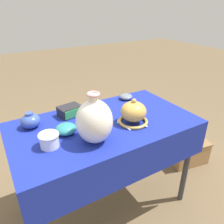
{
  "coord_description": "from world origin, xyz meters",
  "views": [
    {
      "loc": [
        -0.63,
        -1.17,
        1.54
      ],
      "look_at": [
        0.01,
        -0.1,
        0.91
      ],
      "focal_mm": 35.0,
      "sensor_mm": 36.0,
      "label": 1
    }
  ],
  "objects_px": {
    "vase_tall_bulbous": "(94,121)",
    "vase_dome_bell": "(133,113)",
    "cup_wide_porcelain": "(49,140)",
    "mosaic_tile_box": "(70,111)",
    "bowl_shallow_slate": "(126,97)",
    "jar_round_cobalt": "(30,121)",
    "wooden_crate": "(188,151)",
    "bowl_shallow_teal": "(66,129)"
  },
  "relations": [
    {
      "from": "mosaic_tile_box",
      "to": "cup_wide_porcelain",
      "type": "relative_size",
      "value": 1.44
    },
    {
      "from": "vase_dome_bell",
      "to": "wooden_crate",
      "type": "xyz_separation_m",
      "value": [
        0.85,
        0.14,
        -0.73
      ]
    },
    {
      "from": "vase_dome_bell",
      "to": "bowl_shallow_slate",
      "type": "bearing_deg",
      "value": 62.83
    },
    {
      "from": "cup_wide_porcelain",
      "to": "bowl_shallow_teal",
      "type": "height_order",
      "value": "cup_wide_porcelain"
    },
    {
      "from": "bowl_shallow_teal",
      "to": "wooden_crate",
      "type": "height_order",
      "value": "bowl_shallow_teal"
    },
    {
      "from": "vase_tall_bulbous",
      "to": "cup_wide_porcelain",
      "type": "bearing_deg",
      "value": 161.82
    },
    {
      "from": "vase_tall_bulbous",
      "to": "vase_dome_bell",
      "type": "xyz_separation_m",
      "value": [
        0.33,
        0.06,
        -0.06
      ]
    },
    {
      "from": "cup_wide_porcelain",
      "to": "bowl_shallow_slate",
      "type": "relative_size",
      "value": 1.09
    },
    {
      "from": "vase_tall_bulbous",
      "to": "mosaic_tile_box",
      "type": "bearing_deg",
      "value": 91.31
    },
    {
      "from": "vase_dome_bell",
      "to": "bowl_shallow_slate",
      "type": "relative_size",
      "value": 2.01
    },
    {
      "from": "vase_tall_bulbous",
      "to": "mosaic_tile_box",
      "type": "distance_m",
      "value": 0.41
    },
    {
      "from": "mosaic_tile_box",
      "to": "bowl_shallow_slate",
      "type": "distance_m",
      "value": 0.53
    },
    {
      "from": "vase_dome_bell",
      "to": "bowl_shallow_slate",
      "type": "distance_m",
      "value": 0.42
    },
    {
      "from": "jar_round_cobalt",
      "to": "bowl_shallow_slate",
      "type": "bearing_deg",
      "value": 4.95
    },
    {
      "from": "vase_tall_bulbous",
      "to": "wooden_crate",
      "type": "xyz_separation_m",
      "value": [
        1.18,
        0.21,
        -0.79
      ]
    },
    {
      "from": "vase_dome_bell",
      "to": "cup_wide_porcelain",
      "type": "relative_size",
      "value": 1.84
    },
    {
      "from": "vase_tall_bulbous",
      "to": "cup_wide_porcelain",
      "type": "xyz_separation_m",
      "value": [
        -0.25,
        0.08,
        -0.09
      ]
    },
    {
      "from": "vase_dome_bell",
      "to": "bowl_shallow_slate",
      "type": "height_order",
      "value": "vase_dome_bell"
    },
    {
      "from": "vase_tall_bulbous",
      "to": "vase_dome_bell",
      "type": "distance_m",
      "value": 0.34
    },
    {
      "from": "jar_round_cobalt",
      "to": "wooden_crate",
      "type": "xyz_separation_m",
      "value": [
        1.47,
        -0.15,
        -0.71
      ]
    },
    {
      "from": "jar_round_cobalt",
      "to": "mosaic_tile_box",
      "type": "bearing_deg",
      "value": 6.13
    },
    {
      "from": "bowl_shallow_slate",
      "to": "wooden_crate",
      "type": "relative_size",
      "value": 0.26
    },
    {
      "from": "mosaic_tile_box",
      "to": "cup_wide_porcelain",
      "type": "bearing_deg",
      "value": -137.18
    },
    {
      "from": "mosaic_tile_box",
      "to": "cup_wide_porcelain",
      "type": "xyz_separation_m",
      "value": [
        -0.24,
        -0.31,
        0.01
      ]
    },
    {
      "from": "vase_tall_bulbous",
      "to": "bowl_shallow_slate",
      "type": "xyz_separation_m",
      "value": [
        0.51,
        0.43,
        -0.11
      ]
    },
    {
      "from": "mosaic_tile_box",
      "to": "cup_wide_porcelain",
      "type": "height_order",
      "value": "cup_wide_porcelain"
    },
    {
      "from": "vase_tall_bulbous",
      "to": "cup_wide_porcelain",
      "type": "relative_size",
      "value": 2.59
    },
    {
      "from": "vase_dome_bell",
      "to": "mosaic_tile_box",
      "type": "xyz_separation_m",
      "value": [
        -0.34,
        0.33,
        -0.04
      ]
    },
    {
      "from": "vase_tall_bulbous",
      "to": "wooden_crate",
      "type": "height_order",
      "value": "vase_tall_bulbous"
    },
    {
      "from": "mosaic_tile_box",
      "to": "bowl_shallow_slate",
      "type": "xyz_separation_m",
      "value": [
        0.52,
        0.04,
        -0.01
      ]
    },
    {
      "from": "vase_tall_bulbous",
      "to": "wooden_crate",
      "type": "distance_m",
      "value": 1.43
    },
    {
      "from": "mosaic_tile_box",
      "to": "bowl_shallow_slate",
      "type": "relative_size",
      "value": 1.57
    },
    {
      "from": "cup_wide_porcelain",
      "to": "bowl_shallow_teal",
      "type": "relative_size",
      "value": 0.89
    },
    {
      "from": "vase_dome_bell",
      "to": "cup_wide_porcelain",
      "type": "height_order",
      "value": "vase_dome_bell"
    },
    {
      "from": "cup_wide_porcelain",
      "to": "bowl_shallow_teal",
      "type": "distance_m",
      "value": 0.16
    },
    {
      "from": "vase_dome_bell",
      "to": "bowl_shallow_teal",
      "type": "relative_size",
      "value": 1.64
    },
    {
      "from": "mosaic_tile_box",
      "to": "jar_round_cobalt",
      "type": "height_order",
      "value": "jar_round_cobalt"
    },
    {
      "from": "vase_dome_bell",
      "to": "bowl_shallow_slate",
      "type": "xyz_separation_m",
      "value": [
        0.19,
        0.37,
        -0.05
      ]
    },
    {
      "from": "bowl_shallow_slate",
      "to": "jar_round_cobalt",
      "type": "height_order",
      "value": "jar_round_cobalt"
    },
    {
      "from": "bowl_shallow_teal",
      "to": "wooden_crate",
      "type": "distance_m",
      "value": 1.47
    },
    {
      "from": "vase_tall_bulbous",
      "to": "jar_round_cobalt",
      "type": "bearing_deg",
      "value": 129.06
    },
    {
      "from": "bowl_shallow_slate",
      "to": "bowl_shallow_teal",
      "type": "height_order",
      "value": "bowl_shallow_teal"
    }
  ]
}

